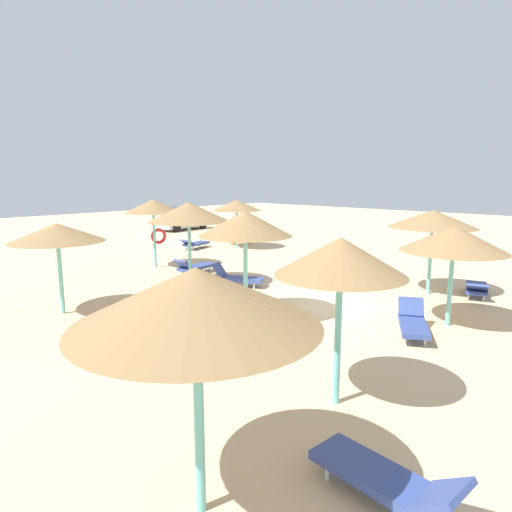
# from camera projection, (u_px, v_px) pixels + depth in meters

# --- Properties ---
(ground_plane) EXTENTS (80.00, 80.00, 0.00)m
(ground_plane) POSITION_uv_depth(u_px,v_px,m) (327.00, 306.00, 13.66)
(ground_plane) COLOR #DBBA8C
(parasol_0) EXTENTS (2.86, 2.86, 2.85)m
(parasol_0) POSITION_uv_depth(u_px,v_px,m) (433.00, 219.00, 14.65)
(parasol_0) COLOR #6BC6BC
(parasol_0) RESTS_ON ground
(parasol_1) EXTENTS (2.52, 2.52, 2.98)m
(parasol_1) POSITION_uv_depth(u_px,v_px,m) (153.00, 207.00, 19.05)
(parasol_1) COLOR #6BC6BC
(parasol_1) RESTS_ON ground
(parasol_2) EXTENTS (2.95, 2.95, 3.05)m
(parasol_2) POSITION_uv_depth(u_px,v_px,m) (189.00, 212.00, 15.69)
(parasol_2) COLOR #6BC6BC
(parasol_2) RESTS_ON ground
(parasol_3) EXTENTS (2.56, 2.56, 3.03)m
(parasol_3) POSITION_uv_depth(u_px,v_px,m) (245.00, 224.00, 11.92)
(parasol_3) COLOR #6BC6BC
(parasol_3) RESTS_ON ground
(parasol_4) EXTENTS (2.72, 2.72, 2.70)m
(parasol_4) POSITION_uv_depth(u_px,v_px,m) (237.00, 205.00, 24.35)
(parasol_4) COLOR #6BC6BC
(parasol_4) RESTS_ON ground
(parasol_5) EXTENTS (2.80, 2.80, 2.95)m
(parasol_5) POSITION_uv_depth(u_px,v_px,m) (196.00, 298.00, 4.82)
(parasol_5) COLOR #6BC6BC
(parasol_5) RESTS_ON ground
(parasol_6) EXTENTS (2.22, 2.22, 2.94)m
(parasol_6) POSITION_uv_depth(u_px,v_px,m) (340.00, 257.00, 7.33)
(parasol_6) COLOR #6BC6BC
(parasol_6) RESTS_ON ground
(parasol_7) EXTENTS (2.70, 2.70, 2.69)m
(parasol_7) POSITION_uv_depth(u_px,v_px,m) (454.00, 239.00, 11.45)
(parasol_7) COLOR #6BC6BC
(parasol_7) RESTS_ON ground
(parasol_8) EXTENTS (2.63, 2.63, 2.64)m
(parasol_8) POSITION_uv_depth(u_px,v_px,m) (57.00, 233.00, 12.48)
(parasol_8) COLOR #6BC6BC
(parasol_8) RESTS_ON ground
(lounger_0) EXTENTS (2.02, 1.18, 0.63)m
(lounger_0) POSITION_uv_depth(u_px,v_px,m) (476.00, 288.00, 14.62)
(lounger_0) COLOR #33478C
(lounger_0) RESTS_ON ground
(lounger_1) EXTENTS (1.96, 0.93, 0.74)m
(lounger_1) POSITION_uv_depth(u_px,v_px,m) (194.00, 267.00, 18.04)
(lounger_1) COLOR #33478C
(lounger_1) RESTS_ON ground
(lounger_2) EXTENTS (1.39, 1.93, 0.81)m
(lounger_2) POSITION_uv_depth(u_px,v_px,m) (236.00, 277.00, 16.07)
(lounger_2) COLOR #33478C
(lounger_2) RESTS_ON ground
(lounger_3) EXTENTS (0.96, 1.99, 0.66)m
(lounger_3) POSITION_uv_depth(u_px,v_px,m) (179.00, 306.00, 12.58)
(lounger_3) COLOR #33478C
(lounger_3) RESTS_ON ground
(lounger_4) EXTENTS (2.01, 1.05, 0.63)m
(lounger_4) POSITION_uv_depth(u_px,v_px,m) (195.00, 243.00, 24.46)
(lounger_4) COLOR #33478C
(lounger_4) RESTS_ON ground
(lounger_6) EXTENTS (0.82, 1.95, 0.68)m
(lounger_6) POSITION_uv_depth(u_px,v_px,m) (387.00, 479.00, 5.34)
(lounger_6) COLOR #33478C
(lounger_6) RESTS_ON ground
(lounger_7) EXTENTS (1.95, 1.47, 0.76)m
(lounger_7) POSITION_uv_depth(u_px,v_px,m) (413.00, 322.00, 11.10)
(lounger_7) COLOR #33478C
(lounger_7) RESTS_ON ground
(bench_0) EXTENTS (1.54, 0.58, 0.49)m
(bench_0) POSITION_uv_depth(u_px,v_px,m) (241.00, 238.00, 26.28)
(bench_0) COLOR brown
(bench_0) RESTS_ON ground
(parked_car) EXTENTS (4.15, 2.31, 1.72)m
(parked_car) POSITION_uv_depth(u_px,v_px,m) (181.00, 219.00, 33.35)
(parked_car) COLOR silver
(parked_car) RESTS_ON ground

